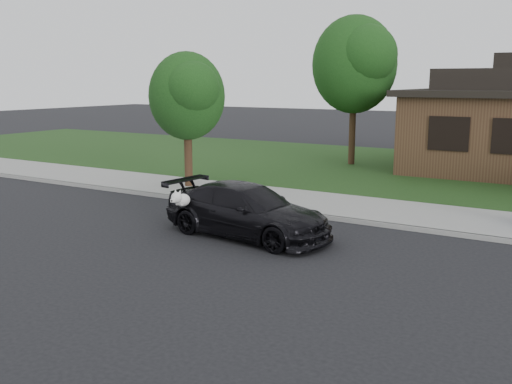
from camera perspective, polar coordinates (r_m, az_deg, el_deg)
The scene contains 7 objects.
ground at distance 12.05m, azimuth 7.03°, elevation -7.06°, with size 120.00×120.00×0.00m, color black.
sidewalk at distance 16.59m, azimuth 13.98°, elevation -2.05°, with size 60.00×3.00×0.12m, color gray.
curb at distance 15.19m, azimuth 12.34°, elevation -3.18°, with size 60.00×0.12×0.12m, color gray.
lawn at distance 24.24m, azimuth 19.45°, elevation 1.74°, with size 60.00×13.00×0.13m, color #193814.
sedan at distance 13.82m, azimuth -0.97°, elevation -1.87°, with size 4.56×2.35×1.27m.
tree_0 at distance 25.04m, azimuth 10.07°, elevation 12.62°, with size 3.78×3.60×6.34m.
tree_2 at distance 19.66m, azimuth -6.81°, elevation 9.64°, with size 2.73×2.60×4.59m.
Camera 1 is at (4.51, -10.53, 3.74)m, focal length 40.00 mm.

